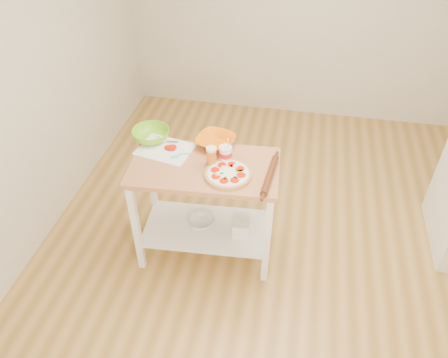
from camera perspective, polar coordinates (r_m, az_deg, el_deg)
room_shell at (r=3.02m, az=8.88°, el=9.52°), size 4.04×4.54×2.74m
prep_island at (r=3.33m, az=-2.46°, el=-1.70°), size 1.12×0.66×0.90m
pizza at (r=3.06m, az=0.52°, el=0.69°), size 0.34×0.34×0.05m
cutting_board at (r=3.35m, az=-7.68°, el=3.92°), size 0.45×0.37×0.04m
spatula at (r=3.26m, az=-5.76°, el=3.11°), size 0.14×0.10×0.01m
knife at (r=3.42m, az=-8.91°, el=4.83°), size 0.27×0.07×0.01m
orange_bowl at (r=3.35m, az=-1.10°, el=4.96°), size 0.35×0.35×0.07m
green_bowl at (r=3.46m, az=-9.51°, el=5.72°), size 0.38×0.38×0.09m
beer_pint at (r=3.13m, az=-1.66°, el=2.98°), size 0.07×0.07×0.15m
yogurt_tub at (r=3.18m, az=0.21°, el=3.34°), size 0.10×0.10×0.21m
rolling_pin at (r=3.06m, az=6.02°, el=0.50°), size 0.08×0.42×0.05m
shelf_glass_bowl at (r=3.59m, az=-3.00°, el=-5.61°), size 0.26×0.26×0.07m
shelf_bin at (r=3.50m, az=2.27°, el=-6.42°), size 0.14×0.14×0.13m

